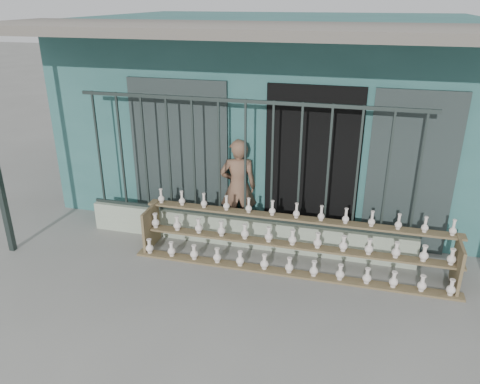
# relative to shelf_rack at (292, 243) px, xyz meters

# --- Properties ---
(ground) EXTENTS (60.00, 60.00, 0.00)m
(ground) POSITION_rel_shelf_rack_xyz_m (-0.79, -0.88, -0.36)
(ground) COLOR slate
(workshop_building) EXTENTS (7.40, 6.60, 3.21)m
(workshop_building) POSITION_rel_shelf_rack_xyz_m (-0.78, 3.35, 1.26)
(workshop_building) COLOR #2B5B59
(workshop_building) RESTS_ON ground
(parapet_wall) EXTENTS (5.00, 0.20, 0.45)m
(parapet_wall) POSITION_rel_shelf_rack_xyz_m (-0.79, 0.42, -0.14)
(parapet_wall) COLOR #99A78F
(parapet_wall) RESTS_ON ground
(security_fence) EXTENTS (5.00, 0.04, 1.80)m
(security_fence) POSITION_rel_shelf_rack_xyz_m (-0.79, 0.42, 0.99)
(security_fence) COLOR #283330
(security_fence) RESTS_ON parapet_wall
(shelf_rack) EXTENTS (4.50, 0.68, 0.85)m
(shelf_rack) POSITION_rel_shelf_rack_xyz_m (0.00, 0.00, 0.00)
(shelf_rack) COLOR brown
(shelf_rack) RESTS_ON ground
(elderly_woman) EXTENTS (0.66, 0.52, 1.56)m
(elderly_woman) POSITION_rel_shelf_rack_xyz_m (-1.00, 0.80, 0.42)
(elderly_woman) COLOR brown
(elderly_woman) RESTS_ON ground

